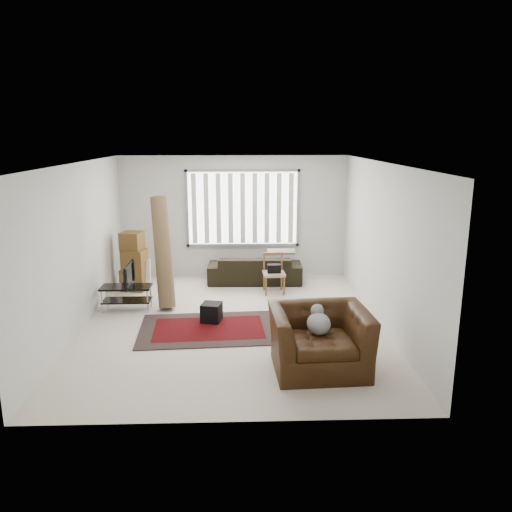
{
  "coord_description": "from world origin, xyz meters",
  "views": [
    {
      "loc": [
        0.12,
        -8.0,
        3.14
      ],
      "look_at": [
        0.41,
        0.55,
        1.05
      ],
      "focal_mm": 35.0,
      "sensor_mm": 36.0,
      "label": 1
    }
  ],
  "objects_px": {
    "armchair": "(319,335)",
    "tv_stand": "(127,293)",
    "side_chair": "(274,271)",
    "moving_boxes": "(134,263)",
    "sofa": "(255,265)"
  },
  "relations": [
    {
      "from": "tv_stand",
      "to": "side_chair",
      "type": "xyz_separation_m",
      "value": [
        2.76,
        0.94,
        0.12
      ]
    },
    {
      "from": "sofa",
      "to": "side_chair",
      "type": "bearing_deg",
      "value": 117.58
    },
    {
      "from": "sofa",
      "to": "side_chair",
      "type": "xyz_separation_m",
      "value": [
        0.36,
        -0.75,
        0.06
      ]
    },
    {
      "from": "tv_stand",
      "to": "moving_boxes",
      "type": "relative_size",
      "value": 0.75
    },
    {
      "from": "tv_stand",
      "to": "moving_boxes",
      "type": "xyz_separation_m",
      "value": [
        -0.1,
        1.24,
        0.24
      ]
    },
    {
      "from": "side_chair",
      "to": "tv_stand",
      "type": "bearing_deg",
      "value": -164.43
    },
    {
      "from": "moving_boxes",
      "to": "armchair",
      "type": "bearing_deg",
      "value": -48.85
    },
    {
      "from": "tv_stand",
      "to": "moving_boxes",
      "type": "bearing_deg",
      "value": 94.66
    },
    {
      "from": "armchair",
      "to": "tv_stand",
      "type": "bearing_deg",
      "value": 138.84
    },
    {
      "from": "moving_boxes",
      "to": "side_chair",
      "type": "relative_size",
      "value": 1.51
    },
    {
      "from": "side_chair",
      "to": "armchair",
      "type": "xyz_separation_m",
      "value": [
        0.38,
        -3.42,
        0.04
      ]
    },
    {
      "from": "tv_stand",
      "to": "sofa",
      "type": "bearing_deg",
      "value": 35.15
    },
    {
      "from": "tv_stand",
      "to": "side_chair",
      "type": "height_order",
      "value": "side_chair"
    },
    {
      "from": "sofa",
      "to": "moving_boxes",
      "type": "bearing_deg",
      "value": 11.81
    },
    {
      "from": "tv_stand",
      "to": "armchair",
      "type": "xyz_separation_m",
      "value": [
        3.15,
        -2.47,
        0.16
      ]
    }
  ]
}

